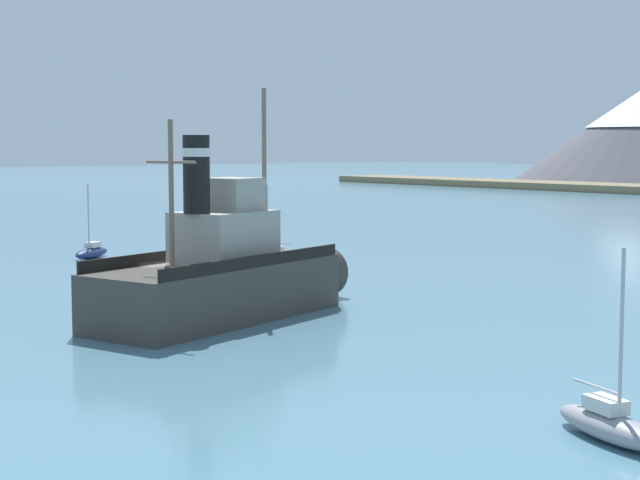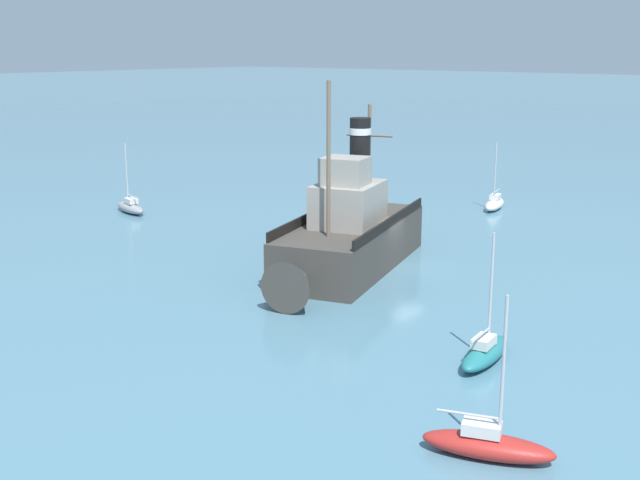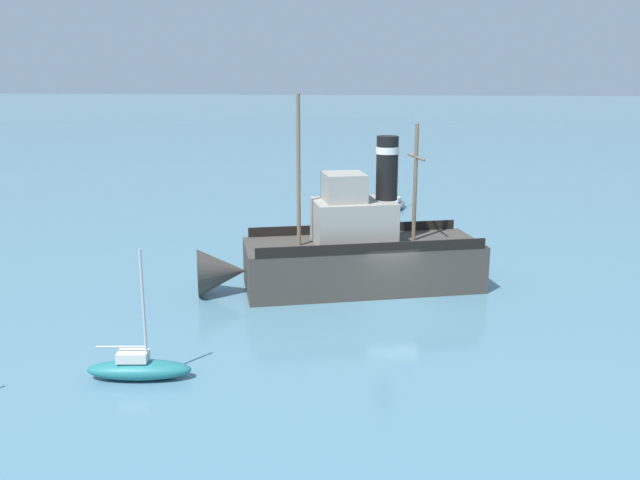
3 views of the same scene
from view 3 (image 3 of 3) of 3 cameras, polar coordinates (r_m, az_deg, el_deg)
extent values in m
plane|color=teal|center=(33.60, 6.19, -5.03)|extent=(600.00, 600.00, 0.00)
cube|color=#423D38|center=(35.07, 3.58, -2.10)|extent=(7.68, 12.76, 2.40)
cone|color=#423D38|center=(34.16, -8.26, -2.67)|extent=(2.94, 2.98, 2.35)
cube|color=#9E998E|center=(34.39, 2.83, 1.54)|extent=(4.03, 4.70, 2.20)
cube|color=#9E998E|center=(33.95, 2.04, 4.48)|extent=(2.68, 2.55, 1.40)
cylinder|color=black|center=(34.33, 5.67, 6.04)|extent=(1.10, 1.10, 3.20)
cylinder|color=silver|center=(34.22, 5.71, 7.53)|extent=(1.16, 1.16, 0.35)
cylinder|color=#75604C|center=(33.42, -1.82, 5.80)|extent=(0.20, 0.20, 7.50)
cylinder|color=#75604C|center=(34.88, 8.02, 4.77)|extent=(0.20, 0.20, 6.00)
cylinder|color=#75604C|center=(34.70, 8.10, 6.92)|extent=(2.52, 0.87, 0.12)
cube|color=black|center=(32.67, 4.50, -0.69)|extent=(3.41, 10.95, 0.50)
cube|color=black|center=(36.74, 2.84, 0.99)|extent=(3.41, 10.95, 0.50)
ellipsoid|color=gray|center=(55.34, 6.43, 2.90)|extent=(3.96, 2.04, 0.70)
cube|color=silver|center=(55.05, 6.39, 3.41)|extent=(1.23, 0.90, 0.36)
cylinder|color=#B7B7BC|center=(55.21, 6.59, 5.46)|extent=(0.10, 0.10, 4.20)
cylinder|color=#B7B7BC|center=(54.60, 6.29, 3.72)|extent=(1.76, 0.54, 0.08)
ellipsoid|color=#23757A|center=(25.96, -14.97, -10.51)|extent=(1.57, 3.91, 0.70)
cube|color=silver|center=(25.80, -15.48, -9.42)|extent=(0.77, 1.17, 0.36)
cylinder|color=#B7B7BC|center=(24.98, -14.65, -5.41)|extent=(0.10, 0.10, 4.20)
cylinder|color=#B7B7BC|center=(25.76, -16.40, -8.62)|extent=(0.31, 1.80, 0.08)
camera|label=1|loc=(71.55, 23.68, 9.99)|focal=55.00mm
camera|label=2|loc=(35.94, -69.50, 5.93)|focal=45.00mm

